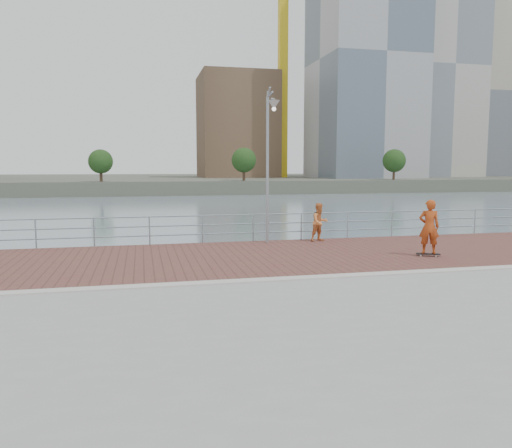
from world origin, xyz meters
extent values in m
plane|color=slate|center=(0.00, 0.00, -2.00)|extent=(400.00, 400.00, 0.00)
cube|color=gray|center=(0.00, -5.00, -1.00)|extent=(40.00, 24.00, 2.00)
cube|color=brown|center=(0.00, 3.60, 0.01)|extent=(40.00, 6.80, 0.02)
cube|color=#B7B5AD|center=(0.00, 0.00, 0.03)|extent=(40.00, 0.40, 0.06)
cube|color=#4C5142|center=(0.00, 122.50, -0.75)|extent=(320.00, 95.00, 2.50)
cylinder|color=#8C9EA8|center=(-7.18, 7.00, 0.55)|extent=(0.06, 0.06, 1.10)
cylinder|color=#8C9EA8|center=(-5.13, 7.00, 0.55)|extent=(0.06, 0.06, 1.10)
cylinder|color=#8C9EA8|center=(-3.08, 7.00, 0.55)|extent=(0.06, 0.06, 1.10)
cylinder|color=#8C9EA8|center=(-1.03, 7.00, 0.55)|extent=(0.06, 0.06, 1.10)
cylinder|color=#8C9EA8|center=(1.03, 7.00, 0.55)|extent=(0.06, 0.06, 1.10)
cylinder|color=#8C9EA8|center=(3.08, 7.00, 0.55)|extent=(0.06, 0.06, 1.10)
cylinder|color=#8C9EA8|center=(5.13, 7.00, 0.55)|extent=(0.06, 0.06, 1.10)
cylinder|color=#8C9EA8|center=(7.18, 7.00, 0.55)|extent=(0.06, 0.06, 1.10)
cylinder|color=#8C9EA8|center=(9.24, 7.00, 0.55)|extent=(0.06, 0.06, 1.10)
cylinder|color=#8C9EA8|center=(11.29, 7.00, 0.55)|extent=(0.06, 0.06, 1.10)
cylinder|color=#8C9EA8|center=(0.00, 7.00, 1.10)|extent=(39.00, 0.05, 0.05)
cylinder|color=#8C9EA8|center=(0.00, 7.00, 0.73)|extent=(39.00, 0.05, 0.05)
cylinder|color=#8C9EA8|center=(0.00, 7.00, 0.36)|extent=(39.00, 0.05, 0.05)
cylinder|color=gray|center=(1.50, 6.50, 2.85)|extent=(0.11, 0.11, 5.71)
cylinder|color=gray|center=(1.50, 6.02, 5.71)|extent=(0.07, 0.95, 0.07)
cone|color=#B2B2AD|center=(1.50, 5.55, 5.52)|extent=(0.42, 0.42, 0.33)
cube|color=black|center=(6.03, 2.30, 0.09)|extent=(0.79, 0.50, 0.03)
cylinder|color=beige|center=(5.78, 2.34, 0.05)|extent=(0.07, 0.06, 0.06)
cylinder|color=beige|center=(6.23, 2.13, 0.05)|extent=(0.07, 0.06, 0.06)
cylinder|color=beige|center=(5.83, 2.46, 0.05)|extent=(0.07, 0.06, 0.06)
cylinder|color=beige|center=(6.29, 2.26, 0.05)|extent=(0.07, 0.06, 0.06)
imported|color=#AE4117|center=(6.03, 2.30, 1.02)|extent=(0.79, 0.67, 1.83)
imported|color=#E48343|center=(3.65, 6.37, 0.79)|extent=(0.88, 0.76, 1.55)
cube|color=gold|center=(30.00, 104.00, 25.50)|extent=(2.00, 2.00, 50.00)
cube|color=brown|center=(20.00, 110.00, 12.93)|extent=(18.00, 18.00, 24.87)
cube|color=#9E9EA3|center=(48.00, 98.00, 27.45)|extent=(22.00, 22.00, 53.90)
cube|color=#B2ADA3|center=(72.00, 108.00, 28.05)|extent=(20.00, 20.00, 55.10)
cube|color=#ADA38E|center=(95.00, 115.00, 23.23)|extent=(24.00, 22.00, 45.47)
cylinder|color=#473323|center=(-10.00, 77.00, 2.11)|extent=(0.50, 0.50, 3.21)
sphere|color=#193814|center=(-10.00, 77.00, 3.94)|extent=(4.13, 4.13, 4.13)
cylinder|color=#473323|center=(15.00, 77.00, 2.25)|extent=(0.50, 0.50, 3.51)
sphere|color=#193814|center=(15.00, 77.00, 4.26)|extent=(4.51, 4.51, 4.51)
cylinder|color=#473323|center=(45.00, 77.00, 2.24)|extent=(0.50, 0.50, 3.48)
sphere|color=#193814|center=(45.00, 77.00, 4.23)|extent=(4.48, 4.48, 4.48)
camera|label=1|loc=(-3.35, -12.56, 3.01)|focal=35.00mm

